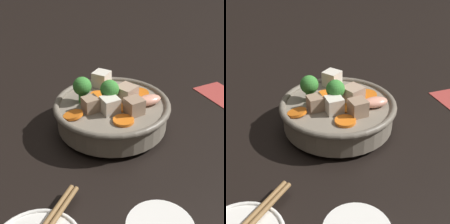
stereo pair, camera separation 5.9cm
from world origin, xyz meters
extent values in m
plane|color=black|center=(0.00, 0.00, 0.00)|extent=(3.00, 3.00, 0.00)
cylinder|color=slate|center=(0.00, 0.00, 0.01)|extent=(0.11, 0.11, 0.01)
cylinder|color=slate|center=(0.00, 0.00, 0.03)|extent=(0.21, 0.21, 0.04)
torus|color=#685F52|center=(0.00, 0.00, 0.05)|extent=(0.22, 0.22, 0.01)
cylinder|color=brown|center=(0.00, 0.00, 0.04)|extent=(0.19, 0.19, 0.02)
cylinder|color=orange|center=(0.03, 0.01, 0.06)|extent=(0.04, 0.04, 0.01)
cylinder|color=orange|center=(0.00, -0.06, 0.06)|extent=(0.05, 0.05, 0.01)
cylinder|color=orange|center=(0.00, 0.08, 0.06)|extent=(0.05, 0.05, 0.01)
cylinder|color=orange|center=(-0.06, 0.01, 0.06)|extent=(0.04, 0.04, 0.01)
cylinder|color=orange|center=(0.04, -0.03, 0.06)|extent=(0.05, 0.05, 0.01)
cylinder|color=orange|center=(-0.02, -0.01, 0.06)|extent=(0.04, 0.04, 0.01)
cylinder|color=green|center=(0.04, 0.04, 0.06)|extent=(0.02, 0.02, 0.02)
sphere|color=#388433|center=(0.04, 0.04, 0.09)|extent=(0.03, 0.03, 0.03)
cylinder|color=green|center=(0.00, 0.01, 0.06)|extent=(0.02, 0.02, 0.02)
sphere|color=#388433|center=(0.00, 0.01, 0.09)|extent=(0.03, 0.03, 0.03)
cube|color=silver|center=(-0.02, 0.02, 0.07)|extent=(0.03, 0.03, 0.03)
cube|color=tan|center=(-0.01, -0.03, 0.07)|extent=(0.04, 0.04, 0.03)
cube|color=#9E7F66|center=(-0.05, -0.02, 0.07)|extent=(0.03, 0.03, 0.03)
cube|color=#9E7F66|center=(0.00, 0.05, 0.07)|extent=(0.03, 0.03, 0.03)
cube|color=silver|center=(0.08, -0.02, 0.07)|extent=(0.04, 0.04, 0.03)
ellipsoid|color=#EA9E84|center=(-0.04, -0.06, 0.06)|extent=(0.03, 0.05, 0.02)
cube|color=#A33833|center=(-0.02, -0.29, 0.00)|extent=(0.12, 0.09, 0.00)
camera|label=1|loc=(-0.43, 0.26, 0.35)|focal=50.00mm
camera|label=2|loc=(-0.46, 0.21, 0.35)|focal=50.00mm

